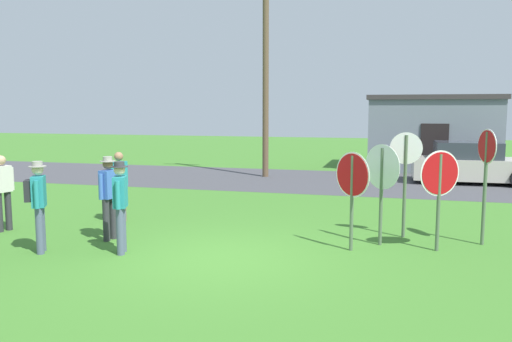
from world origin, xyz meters
The scene contains 15 objects.
ground_plane centered at (0.00, 0.00, 0.00)m, with size 80.00×80.00×0.00m, color #3D7528.
street_asphalt centered at (0.00, 10.61, 0.00)m, with size 60.00×6.40×0.01m, color #424247.
building_background centered at (4.61, 15.71, 1.65)m, with size 5.59×3.98×3.29m.
utility_pole centered at (-1.95, 11.27, 4.67)m, with size 1.80×0.24×8.98m.
parked_car_on_street centered at (5.78, 11.47, 0.69)m, with size 4.34×2.10×1.51m.
stop_sign_tallest centered at (2.26, 1.17, 1.29)m, with size 0.67×0.57×1.90m.
stop_sign_nearest centered at (3.25, 2.50, 1.49)m, with size 0.67×0.08×2.22m.
stop_sign_low_front centered at (3.86, 1.56, 1.31)m, with size 0.73×0.49×1.93m.
stop_sign_rear_right centered at (2.79, 1.73, 1.38)m, with size 0.68×0.60×2.02m.
stop_sign_center_cluster centered at (4.77, 2.28, 1.56)m, with size 0.25×0.65×2.32m.
person_with_sunhat centered at (-5.35, 0.78, 0.98)m, with size 0.42×0.55×1.69m.
person_holding_notes centered at (-3.30, 2.27, 0.95)m, with size 0.29×0.56×1.69m.
person_in_teal centered at (-3.42, -0.50, 1.01)m, with size 0.46×0.51×1.74m.
person_in_dark_shirt centered at (-1.90, -0.15, 0.98)m, with size 0.33×0.54×1.74m.
person_near_signs centered at (-2.64, 0.69, 0.98)m, with size 0.32×0.57×1.74m.
Camera 1 is at (3.00, -8.65, 2.71)m, focal length 36.25 mm.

